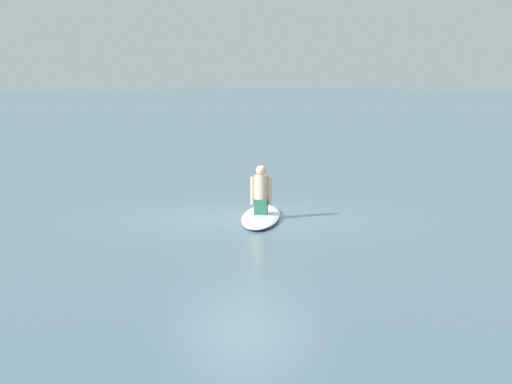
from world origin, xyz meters
The scene contains 3 objects.
ground_plane centered at (0.00, 0.00, 0.00)m, with size 400.00×400.00×0.00m, color slate.
surfboard centered at (-0.23, 0.22, 0.05)m, with size 3.24×0.73×0.10m, color white.
person_paddler centered at (-0.23, 0.22, 0.53)m, with size 0.40×0.40×0.95m.
Camera 1 is at (11.45, 13.14, 2.69)m, focal length 63.24 mm.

